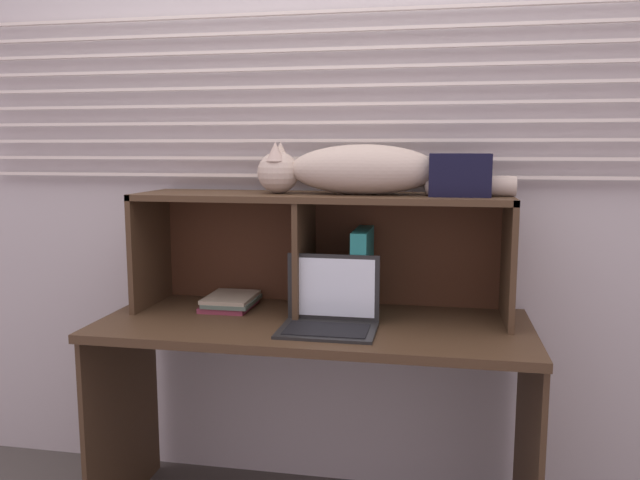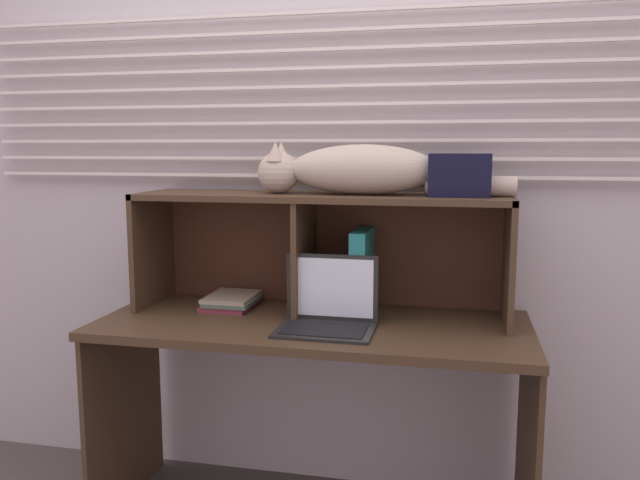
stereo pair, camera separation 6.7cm
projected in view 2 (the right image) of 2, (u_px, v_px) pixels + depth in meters
back_panel_with_blinds at (332, 172)px, 2.44m from camera, size 4.40×0.08×2.50m
desk at (312, 362)px, 2.20m from camera, size 1.48×0.61×0.75m
hutch_shelf_unit at (320, 229)px, 2.29m from camera, size 1.33×0.34×0.43m
cat at (355, 170)px, 2.20m from camera, size 0.89×0.20×0.18m
laptop at (328, 313)px, 2.08m from camera, size 0.32×0.23×0.24m
binder_upright at (362, 272)px, 2.25m from camera, size 0.05×0.25×0.31m
book_stack at (231, 301)px, 2.37m from camera, size 0.18×0.22×0.05m
storage_box at (459, 175)px, 2.13m from camera, size 0.20×0.17×0.14m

